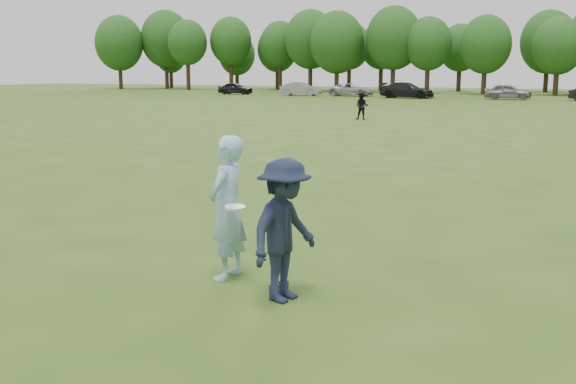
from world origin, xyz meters
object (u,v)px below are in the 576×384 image
at_px(car_d, 407,90).
at_px(car_a, 235,88).
at_px(thrower, 227,208).
at_px(car_c, 352,90).
at_px(defender, 284,230).
at_px(car_b, 301,89).
at_px(player_far_a, 362,106).
at_px(car_e, 508,92).

bearing_deg(car_d, car_a, 86.92).
bearing_deg(thrower, car_c, -163.46).
xyz_separation_m(defender, car_b, (-26.72, 59.91, -0.15)).
bearing_deg(player_far_a, defender, -78.54).
relative_size(defender, car_b, 0.40).
height_order(defender, car_a, defender).
bearing_deg(car_a, car_b, -100.76).
bearing_deg(car_e, thrower, -179.54).
relative_size(car_a, car_c, 0.82).
height_order(thrower, car_e, thrower).
xyz_separation_m(thrower, car_e, (-4.09, 59.09, -0.23)).
bearing_deg(car_d, defender, -163.79).
height_order(thrower, car_a, thrower).
relative_size(thrower, car_c, 0.40).
distance_m(defender, player_far_a, 30.41).
bearing_deg(car_c, player_far_a, -163.22).
xyz_separation_m(thrower, car_b, (-25.65, 59.44, -0.24)).
xyz_separation_m(thrower, player_far_a, (-7.99, 28.56, -0.21)).
bearing_deg(car_c, car_d, -115.49).
relative_size(player_far_a, car_d, 0.28).
distance_m(car_a, car_e, 30.02).
distance_m(car_b, car_c, 5.50).
bearing_deg(car_b, car_c, -82.65).
relative_size(defender, car_c, 0.36).
distance_m(car_b, car_d, 12.15).
xyz_separation_m(defender, car_e, (-5.16, 59.57, -0.14)).
height_order(car_b, car_e, car_e).
distance_m(thrower, player_far_a, 29.65).
height_order(player_far_a, car_d, car_d).
distance_m(thrower, car_c, 64.13).
bearing_deg(player_far_a, car_e, 76.85).
bearing_deg(car_d, car_b, 86.24).
bearing_deg(defender, car_c, 29.28).
distance_m(car_a, car_b, 8.47).
bearing_deg(defender, thrower, 76.12).
height_order(car_b, car_c, car_b).
relative_size(thrower, car_e, 0.45).
xyz_separation_m(thrower, defender, (1.07, -0.48, -0.09)).
relative_size(car_a, car_d, 0.74).
distance_m(car_c, car_e, 16.32).
xyz_separation_m(car_d, car_e, (9.48, 0.92, -0.04)).
distance_m(thrower, car_b, 64.73).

